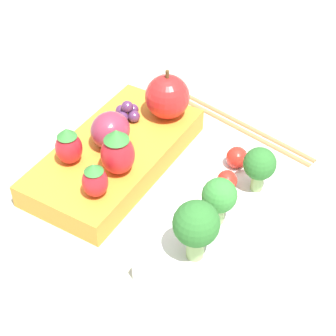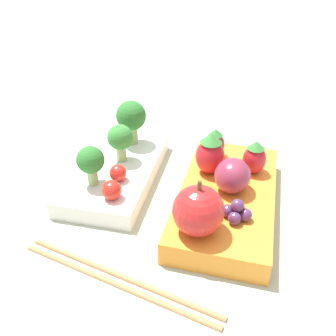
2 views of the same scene
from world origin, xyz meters
The scene contains 15 objects.
ground_plane centered at (0.00, 0.00, 0.00)m, with size 4.00×4.00×0.00m, color #ADB7A3.
bento_box_savoury centered at (0.01, 0.07, 0.01)m, with size 0.20×0.12×0.02m.
bento_box_fruit centered at (0.00, -0.08, 0.01)m, with size 0.22×0.13×0.03m.
broccoli_floret_0 centered at (0.02, 0.07, 0.05)m, with size 0.03×0.03×0.05m.
broccoli_floret_1 centered at (0.07, 0.08, 0.06)m, with size 0.04×0.04×0.06m.
broccoli_floret_2 centered at (-0.04, 0.08, 0.05)m, with size 0.03×0.03×0.05m.
cherry_tomato_0 centered at (-0.02, 0.05, 0.03)m, with size 0.02×0.02×0.02m.
cherry_tomato_1 centered at (-0.06, 0.04, 0.03)m, with size 0.02×0.02×0.02m.
apple centered at (-0.08, -0.06, 0.05)m, with size 0.05×0.05×0.06m.
strawberry_0 centered at (0.05, -0.10, 0.05)m, with size 0.03×0.03×0.04m.
strawberry_1 centered at (0.07, -0.04, 0.05)m, with size 0.03×0.03×0.04m.
strawberry_2 centered at (0.03, -0.05, 0.05)m, with size 0.03×0.03×0.05m.
plum centered at (0.00, -0.08, 0.05)m, with size 0.04×0.04×0.04m.
grape_cluster centered at (-0.05, -0.09, 0.04)m, with size 0.03×0.03×0.02m.
chopsticks_pair centered at (-0.14, -0.01, 0.00)m, with size 0.04×0.21×0.01m.
Camera 2 is at (-0.35, -0.13, 0.28)m, focal length 40.00 mm.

